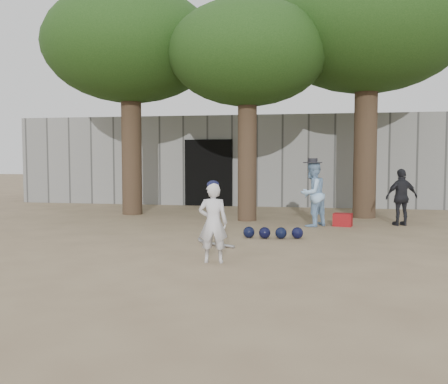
% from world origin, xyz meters
% --- Properties ---
extents(ground, '(70.00, 70.00, 0.00)m').
position_xyz_m(ground, '(0.00, 0.00, 0.00)').
color(ground, '#937C5E').
rests_on(ground, ground).
extents(boy_player, '(0.48, 0.34, 1.23)m').
position_xyz_m(boy_player, '(0.80, -0.96, 0.61)').
color(boy_player, silver).
rests_on(boy_player, ground).
extents(spectator_blue, '(0.90, 0.94, 1.52)m').
position_xyz_m(spectator_blue, '(2.25, 3.39, 0.76)').
color(spectator_blue, '#95BEE6').
rests_on(spectator_blue, ground).
extents(spectator_dark, '(0.85, 0.58, 1.35)m').
position_xyz_m(spectator_dark, '(4.32, 3.93, 0.67)').
color(spectator_dark, black).
rests_on(spectator_dark, ground).
extents(red_bag, '(0.48, 0.40, 0.30)m').
position_xyz_m(red_bag, '(2.96, 3.57, 0.15)').
color(red_bag, maroon).
rests_on(red_bag, ground).
extents(back_building, '(16.00, 5.24, 3.00)m').
position_xyz_m(back_building, '(-0.00, 10.33, 1.50)').
color(back_building, gray).
rests_on(back_building, ground).
extents(helmet_row, '(1.19, 0.33, 0.23)m').
position_xyz_m(helmet_row, '(1.50, 1.48, 0.12)').
color(helmet_row, black).
rests_on(helmet_row, ground).
extents(bat_pile, '(0.86, 0.78, 0.06)m').
position_xyz_m(bat_pile, '(0.43, 0.55, 0.03)').
color(bat_pile, '#B4B4BB').
rests_on(bat_pile, ground).
extents(tree_row, '(11.40, 5.80, 6.69)m').
position_xyz_m(tree_row, '(0.74, 5.02, 4.69)').
color(tree_row, brown).
rests_on(tree_row, ground).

